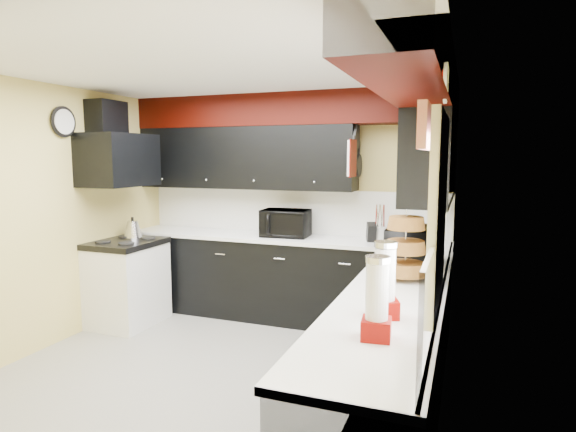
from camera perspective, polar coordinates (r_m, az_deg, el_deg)
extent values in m
plane|color=gray|center=(4.31, -8.44, -17.95)|extent=(3.60, 3.60, 0.00)
cube|color=#E0C666|center=(5.58, 0.30, 1.24)|extent=(3.60, 0.06, 2.50)
cube|color=#E0C666|center=(3.46, 18.30, -2.76)|extent=(0.06, 3.60, 2.50)
cube|color=#E0C666|center=(5.07, -26.80, -0.12)|extent=(0.06, 3.60, 2.50)
cube|color=white|center=(3.97, -9.12, 16.88)|extent=(3.60, 3.60, 0.06)
cube|color=black|center=(5.44, -0.81, -7.48)|extent=(3.60, 0.60, 0.90)
cube|color=black|center=(3.42, 12.30, -16.68)|extent=(0.60, 3.00, 0.90)
cube|color=white|center=(5.34, -0.82, -2.59)|extent=(3.62, 0.64, 0.04)
cube|color=white|center=(3.26, 12.52, -9.09)|extent=(0.64, 3.02, 0.04)
cube|color=white|center=(5.57, 0.26, 0.61)|extent=(3.60, 0.02, 0.50)
cube|color=white|center=(3.47, 18.10, -3.73)|extent=(0.02, 3.60, 0.50)
cube|color=black|center=(5.58, -5.18, 6.87)|extent=(2.60, 0.35, 0.70)
cube|color=black|center=(4.32, 16.74, 6.54)|extent=(0.35, 1.80, 0.70)
cube|color=black|center=(5.40, -0.37, 12.46)|extent=(3.60, 0.36, 0.35)
cube|color=black|center=(3.28, 15.66, 15.70)|extent=(0.36, 3.24, 0.35)
cube|color=white|center=(5.56, -18.46, -7.76)|extent=(0.60, 0.75, 0.86)
cube|color=black|center=(5.46, -18.65, -3.08)|extent=(0.62, 0.77, 0.06)
cube|color=black|center=(5.41, -19.44, 6.28)|extent=(0.50, 0.78, 0.55)
cube|color=black|center=(5.51, -20.68, 10.61)|extent=(0.24, 0.40, 0.40)
cube|color=red|center=(2.52, 16.46, 9.77)|extent=(0.04, 0.88, 0.20)
cube|color=white|center=(4.83, 7.56, 6.80)|extent=(0.03, 0.26, 0.35)
imported|color=black|center=(5.30, -0.31, -0.84)|extent=(0.54, 0.46, 0.30)
imported|color=black|center=(4.09, 14.36, -3.39)|extent=(0.38, 0.55, 0.30)
cylinder|color=white|center=(5.09, 10.81, -2.10)|extent=(0.16, 0.16, 0.15)
cube|color=black|center=(5.04, 9.83, -1.95)|extent=(0.12, 0.14, 0.19)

